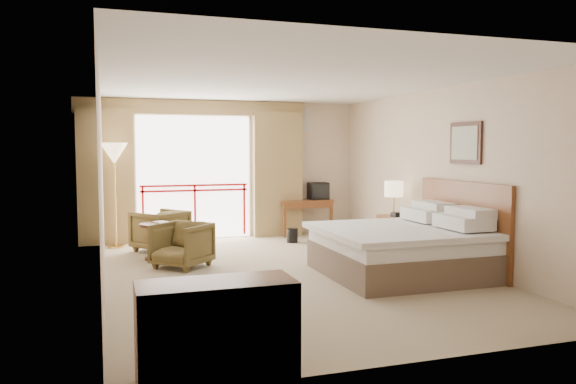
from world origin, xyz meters
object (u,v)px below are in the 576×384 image
object	(u,v)px
armchair_far	(160,251)
armchair_near	(182,267)
bed	(403,248)
side_table	(157,235)
table_lamp	(394,190)
wastebasket	(292,235)
nightstand	(395,234)
floor_lamp	(114,157)
dresser	(217,333)
tv	(318,191)
desk	(304,207)

from	to	relation	value
armchair_far	armchair_near	distance (m)	1.46
bed	side_table	distance (m)	3.86
table_lamp	wastebasket	xyz separation A→B (m)	(-1.32, 1.48, -0.94)
side_table	nightstand	bearing A→B (deg)	-9.52
floor_lamp	dresser	xyz separation A→B (m)	(0.61, -6.36, -1.22)
side_table	armchair_far	bearing A→B (deg)	80.95
tv	wastebasket	world-z (taller)	tv
nightstand	wastebasket	xyz separation A→B (m)	(-1.32, 1.53, -0.19)
bed	armchair_far	distance (m)	4.26
wastebasket	floor_lamp	distance (m)	3.53
wastebasket	armchair_far	world-z (taller)	armchair_far
bed	tv	size ratio (longest dim) A/B	5.44
tv	floor_lamp	bearing A→B (deg)	-161.53
floor_lamp	tv	bearing A→B (deg)	5.20
side_table	floor_lamp	bearing A→B (deg)	113.45
armchair_far	side_table	world-z (taller)	side_table
armchair_near	floor_lamp	distance (m)	2.78
nightstand	armchair_near	distance (m)	3.61
armchair_far	desk	bearing A→B (deg)	162.99
armchair_far	table_lamp	bearing A→B (deg)	124.06
bed	desk	bearing A→B (deg)	90.99
table_lamp	desk	world-z (taller)	table_lamp
table_lamp	bed	bearing A→B (deg)	-114.03
floor_lamp	armchair_far	bearing A→B (deg)	-41.13
bed	nightstand	world-z (taller)	bed
armchair_near	side_table	world-z (taller)	side_table
nightstand	desk	bearing A→B (deg)	109.56
armchair_near	floor_lamp	bearing A→B (deg)	158.34
wastebasket	dresser	world-z (taller)	dresser
tv	wastebasket	bearing A→B (deg)	-121.44
table_lamp	wastebasket	bearing A→B (deg)	131.74
tv	floor_lamp	world-z (taller)	floor_lamp
bed	dresser	size ratio (longest dim) A/B	1.80
nightstand	floor_lamp	distance (m)	5.10
tv	wastebasket	distance (m)	1.44
nightstand	floor_lamp	bearing A→B (deg)	157.89
desk	tv	bearing A→B (deg)	-14.10
bed	nightstand	size ratio (longest dim) A/B	3.34
nightstand	floor_lamp	world-z (taller)	floor_lamp
desk	floor_lamp	xyz separation A→B (m)	(-3.73, -0.42, 1.05)
wastebasket	armchair_near	distance (m)	2.77
nightstand	wastebasket	world-z (taller)	nightstand
armchair_far	side_table	bearing A→B (deg)	44.75
tv	dresser	size ratio (longest dim) A/B	0.33
side_table	floor_lamp	distance (m)	1.93
floor_lamp	bed	bearing A→B (deg)	-43.05
bed	side_table	bearing A→B (deg)	145.88
desk	side_table	size ratio (longest dim) A/B	1.90
bed	armchair_far	world-z (taller)	bed
nightstand	wastebasket	distance (m)	2.03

